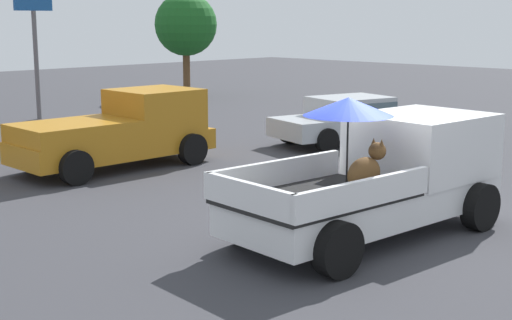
# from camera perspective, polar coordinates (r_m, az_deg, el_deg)

# --- Properties ---
(ground_plane) EXTENTS (80.00, 80.00, 0.00)m
(ground_plane) POSITION_cam_1_polar(r_m,az_deg,el_deg) (12.04, 8.60, -5.97)
(ground_plane) COLOR #38383D
(pickup_truck_main) EXTENTS (5.18, 2.55, 2.32)m
(pickup_truck_main) POSITION_cam_1_polar(r_m,az_deg,el_deg) (12.14, 10.15, -1.09)
(pickup_truck_main) COLOR black
(pickup_truck_main) RESTS_ON ground
(pickup_truck_red) EXTENTS (4.83, 2.24, 1.80)m
(pickup_truck_red) POSITION_cam_1_polar(r_m,az_deg,el_deg) (17.59, -10.49, 2.27)
(pickup_truck_red) COLOR black
(pickup_truck_red) RESTS_ON ground
(parked_sedan_far) EXTENTS (4.60, 2.74, 1.33)m
(parked_sedan_far) POSITION_cam_1_polar(r_m,az_deg,el_deg) (20.77, 7.21, 3.31)
(parked_sedan_far) COLOR black
(parked_sedan_far) RESTS_ON ground
(motel_sign) EXTENTS (1.40, 0.16, 4.66)m
(motel_sign) POSITION_cam_1_polar(r_m,az_deg,el_deg) (26.68, -16.97, 10.13)
(motel_sign) COLOR #59595B
(motel_sign) RESTS_ON ground
(tree_by_lot) EXTENTS (2.78, 2.78, 4.63)m
(tree_by_lot) POSITION_cam_1_polar(r_m,az_deg,el_deg) (33.09, -5.52, 10.48)
(tree_by_lot) COLOR brown
(tree_by_lot) RESTS_ON ground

